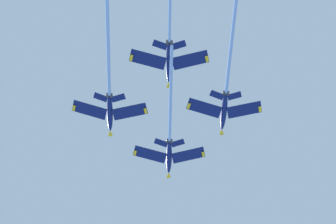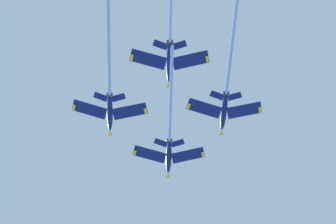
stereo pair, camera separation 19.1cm
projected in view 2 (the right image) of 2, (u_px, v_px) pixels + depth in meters
jet_lead at (169, 139)px, 176.80m from camera, size 32.59×26.45×21.60m
jet_left_wing at (109, 93)px, 168.07m from camera, size 30.29×25.53×20.34m
jet_right_wing at (227, 85)px, 167.77m from camera, size 36.18×29.83×22.35m
jet_slot at (170, 39)px, 158.88m from camera, size 36.69×28.96×23.94m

